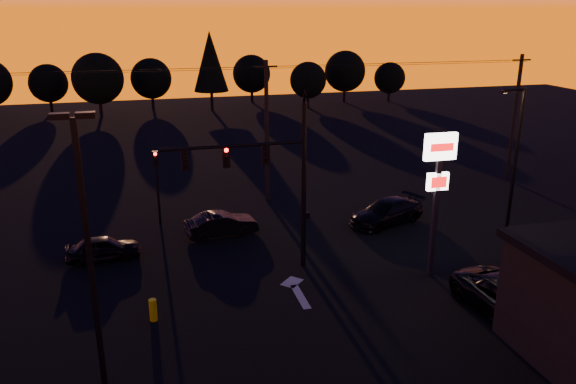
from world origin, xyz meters
name	(u,v)px	position (x,y,z in m)	size (l,w,h in m)	color
ground	(296,309)	(0.00, 0.00, 0.00)	(120.00, 120.00, 0.00)	black
lane_arrow	(296,289)	(0.50, 1.67, 0.01)	(1.20, 3.10, 0.01)	beige
traffic_signal_mast	(270,171)	(-0.10, 3.99, 4.94)	(6.79, 0.52, 8.58)	black
secondary_signal	(157,177)	(-5.00, 11.49, 2.86)	(0.30, 0.31, 4.35)	black
parking_lot_light	(87,238)	(-7.50, -3.00, 5.27)	(1.25, 0.30, 9.14)	black
pylon_sign	(438,175)	(7.00, 1.50, 4.91)	(1.50, 0.28, 6.80)	black
streetlight	(515,154)	(13.91, 5.50, 4.42)	(1.55, 0.35, 8.00)	black
utility_pole_1	(267,131)	(2.00, 14.00, 4.59)	(1.40, 0.26, 9.00)	black
utility_pole_2	(514,118)	(20.00, 14.00, 4.59)	(1.40, 0.26, 9.00)	black
power_wires	(266,67)	(2.00, 14.00, 8.57)	(36.00, 1.22, 0.07)	black
bollard	(153,310)	(-5.75, 0.65, 0.46)	(0.31, 0.31, 0.93)	#C0C000
tree_1	(48,83)	(-16.00, 53.00, 3.43)	(4.54, 4.54, 5.71)	black
tree_2	(98,79)	(-10.00, 48.00, 4.37)	(5.77, 5.78, 7.26)	black
tree_3	(151,79)	(-4.00, 52.00, 3.75)	(4.95, 4.95, 6.22)	black
tree_4	(210,61)	(3.00, 49.00, 5.93)	(4.18, 4.18, 9.50)	black
tree_5	(252,74)	(9.00, 54.00, 3.75)	(4.95, 4.95, 6.22)	black
tree_6	(308,80)	(15.00, 48.00, 3.43)	(4.54, 4.54, 5.71)	black
tree_7	(345,71)	(21.00, 51.00, 4.06)	(5.36, 5.36, 6.74)	black
tree_8	(390,78)	(27.00, 50.00, 3.12)	(4.12, 4.12, 5.19)	black
car_left	(103,248)	(-7.94, 7.17, 0.61)	(1.45, 3.60, 1.23)	black
car_mid	(222,224)	(-1.77, 8.83, 0.65)	(1.38, 3.95, 1.30)	black
car_right	(387,212)	(7.79, 8.18, 0.70)	(1.97, 4.84, 1.41)	black
suv_parked	(511,301)	(8.22, -2.82, 0.76)	(2.52, 5.46, 1.52)	black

